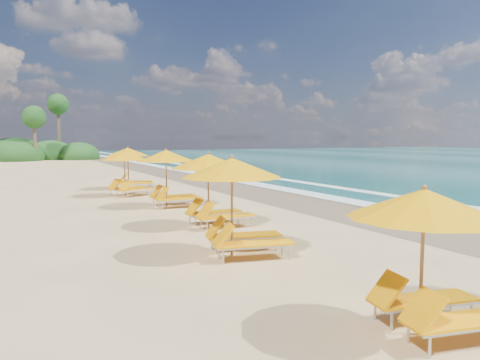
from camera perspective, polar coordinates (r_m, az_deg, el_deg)
The scene contains 9 objects.
ground at distance 16.06m, azimuth 0.00°, elevation -4.27°, with size 160.00×160.00×0.00m, color tan.
wet_sand at distance 18.22m, azimuth 11.25°, elevation -3.21°, with size 4.00×160.00×0.01m, color olive.
surf_foam at distance 20.01m, azimuth 17.31°, elevation -2.53°, with size 4.00×160.00×0.01m.
station_0 at distance 6.74m, azimuth 22.89°, elevation -8.13°, with size 2.51×2.41×2.06m.
station_1 at distance 10.30m, azimuth -0.06°, elevation -2.44°, with size 2.82×2.72×2.29m.
station_2 at distance 13.71m, azimuth -3.30°, elevation -0.59°, with size 2.42×2.23×2.26m.
station_3 at distance 17.83m, azimuth -8.64°, elevation 0.74°, with size 2.50×2.32×2.26m.
station_4 at distance 21.51m, azimuth -13.84°, elevation 1.22°, with size 2.77×2.73×2.13m.
station_5 at distance 24.40m, azimuth -13.39°, elevation 1.80°, with size 2.69×2.58×2.21m.
Camera 1 is at (-7.29, -14.05, 2.67)m, focal length 34.19 mm.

